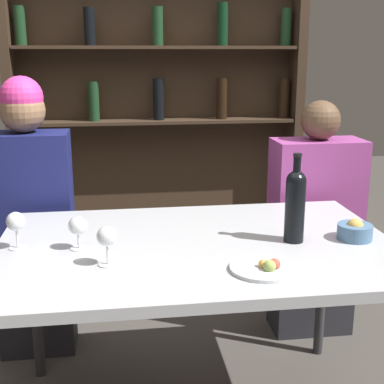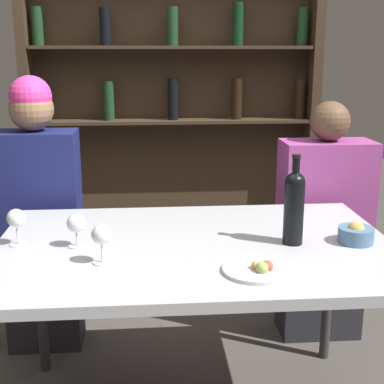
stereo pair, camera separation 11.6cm
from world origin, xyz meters
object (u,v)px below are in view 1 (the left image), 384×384
wine_glass_0 (78,226)px  seated_person_right (314,228)px  wine_glass_2 (107,238)px  snack_bowl (355,231)px  food_plate_0 (265,268)px  seated_person_left (32,224)px  wine_bottle (295,202)px  wine_glass_1 (16,223)px

wine_glass_0 → seated_person_right: size_ratio=0.10×
wine_glass_2 → snack_bowl: 0.88m
wine_glass_0 → food_plate_0: bearing=-25.3°
food_plate_0 → seated_person_right: 1.06m
wine_glass_2 → seated_person_left: bearing=114.2°
seated_person_right → wine_bottle: bearing=-116.9°
food_plate_0 → wine_glass_0: bearing=154.7°
wine_bottle → seated_person_left: size_ratio=0.25×
wine_bottle → wine_glass_1: (-0.96, 0.06, -0.05)m
wine_glass_2 → seated_person_right: 1.30m
wine_glass_0 → seated_person_right: 1.29m
wine_glass_2 → wine_bottle: bearing=11.4°
wine_glass_1 → wine_glass_2: size_ratio=1.01×
wine_glass_1 → food_plate_0: bearing=-21.1°
wine_glass_0 → snack_bowl: 0.97m
food_plate_0 → seated_person_left: bearing=132.6°
wine_bottle → snack_bowl: wine_bottle is taller
wine_glass_2 → seated_person_left: (-0.36, 0.79, -0.20)m
wine_bottle → seated_person_right: (0.34, 0.66, -0.33)m
wine_glass_0 → seated_person_right: seated_person_right is taller
seated_person_left → snack_bowl: bearing=-28.8°
wine_bottle → wine_glass_0: wine_bottle is taller
wine_glass_1 → snack_bowl: wine_glass_1 is taller
wine_glass_1 → seated_person_right: (1.29, 0.60, -0.28)m
wine_glass_2 → seated_person_left: seated_person_left is taller
wine_glass_2 → seated_person_right: (0.99, 0.79, -0.28)m
wine_glass_1 → food_plate_0: 0.85m
wine_glass_1 → wine_glass_2: (0.31, -0.19, -0.00)m
wine_glass_0 → seated_person_left: size_ratio=0.09×
seated_person_left → seated_person_right: size_ratio=1.10×
seated_person_left → food_plate_0: bearing=-47.4°
wine_bottle → wine_glass_0: bearing=177.7°
food_plate_0 → seated_person_left: 1.24m
wine_glass_0 → seated_person_left: seated_person_left is taller
wine_bottle → wine_glass_2: size_ratio=2.47×
seated_person_right → wine_glass_0: bearing=-149.7°
wine_glass_0 → wine_glass_1: (-0.21, 0.03, 0.01)m
wine_bottle → food_plate_0: (-0.17, -0.24, -0.13)m
wine_glass_0 → snack_bowl: size_ratio=0.94×
wine_glass_0 → wine_glass_2: (0.10, -0.16, 0.01)m
wine_glass_0 → seated_person_right: (1.09, 0.63, -0.27)m
seated_person_left → wine_glass_1: bearing=-85.3°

